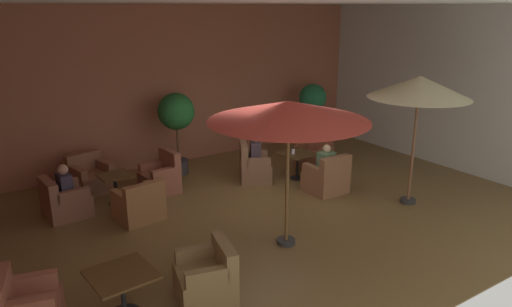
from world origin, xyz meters
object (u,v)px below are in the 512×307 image
(armchair_mid_center_east, at_px, (207,278))
(potted_tree_mid_left, at_px, (176,117))
(armchair_front_right_north, at_px, (65,202))
(patio_umbrella_tall_red, at_px, (419,88))
(patron_by_window, at_px, (255,151))
(cafe_table_front_right, at_px, (115,182))
(armchair_front_right_south, at_px, (161,178))
(potted_tree_left_corner, at_px, (312,102))
(armchair_front_left_east, at_px, (254,167))
(armchair_front_left_south, at_px, (327,178))
(armchair_front_right_east, at_px, (139,205))
(patron_with_friend, at_px, (326,161))
(armchair_front_right_west, at_px, (91,177))
(patron_blue_shirt, at_px, (64,182))
(cafe_table_mid_center, at_px, (122,283))
(iced_drink_cup, at_px, (293,151))
(armchair_front_left_north, at_px, (314,155))
(cafe_table_front_left, at_px, (297,158))
(patio_umbrella_center_beige, at_px, (289,112))

(armchair_mid_center_east, bearing_deg, potted_tree_mid_left, 69.93)
(armchair_front_right_north, bearing_deg, patio_umbrella_tall_red, -27.55)
(patron_by_window, bearing_deg, cafe_table_front_right, 172.57)
(armchair_front_right_south, bearing_deg, patron_by_window, -13.28)
(patio_umbrella_tall_red, relative_size, potted_tree_left_corner, 1.43)
(armchair_front_left_east, distance_m, armchair_front_left_south, 1.79)
(armchair_front_right_east, bearing_deg, patron_with_friend, -12.15)
(armchair_front_right_east, bearing_deg, armchair_front_right_west, 100.59)
(potted_tree_left_corner, distance_m, patron_blue_shirt, 7.13)
(armchair_front_right_west, distance_m, cafe_table_mid_center, 4.86)
(patio_umbrella_tall_red, distance_m, potted_tree_left_corner, 4.51)
(armchair_front_right_north, height_order, armchair_front_right_south, armchair_front_right_south)
(armchair_front_right_south, bearing_deg, cafe_table_front_right, -174.94)
(armchair_front_right_west, relative_size, potted_tree_mid_left, 0.48)
(potted_tree_left_corner, xyz_separation_m, iced_drink_cup, (-2.07, -1.83, -0.66))
(potted_tree_left_corner, bearing_deg, armchair_front_right_east, -161.22)
(armchair_front_left_north, distance_m, patio_umbrella_tall_red, 3.60)
(cafe_table_front_right, bearing_deg, armchair_front_right_west, 103.78)
(armchair_front_left_south, distance_m, patron_with_friend, 0.39)
(armchair_front_right_south, relative_size, cafe_table_mid_center, 1.06)
(armchair_front_right_south, relative_size, potted_tree_mid_left, 0.46)
(cafe_table_front_left, xyz_separation_m, patio_umbrella_center_beige, (-2.17, -2.47, 1.82))
(armchair_front_left_north, xyz_separation_m, patron_with_friend, (-0.92, -1.47, 0.41))
(armchair_mid_center_east, relative_size, potted_tree_mid_left, 0.47)
(cafe_table_front_right, height_order, armchair_front_right_west, armchair_front_right_west)
(patio_umbrella_tall_red, bearing_deg, patron_by_window, 123.71)
(armchair_front_left_south, height_order, armchair_front_right_west, armchair_front_left_south)
(cafe_table_front_left, bearing_deg, patio_umbrella_tall_red, -66.71)
(patron_by_window, bearing_deg, armchair_front_left_north, 0.32)
(armchair_front_left_east, height_order, armchair_front_left_south, armchair_front_left_east)
(armchair_front_right_east, xyz_separation_m, potted_tree_mid_left, (1.74, 2.04, 1.12))
(potted_tree_mid_left, bearing_deg, patio_umbrella_tall_red, -53.04)
(armchair_front_left_north, xyz_separation_m, armchair_front_right_north, (-6.03, 0.31, 0.01))
(patio_umbrella_tall_red, height_order, iced_drink_cup, patio_umbrella_tall_red)
(armchair_front_right_east, distance_m, cafe_table_mid_center, 3.01)
(cafe_table_front_left, distance_m, cafe_table_front_right, 4.16)
(armchair_front_right_south, xyz_separation_m, patio_umbrella_center_beige, (0.86, -3.45, 2.00))
(armchair_mid_center_east, xyz_separation_m, iced_drink_cup, (3.93, 3.18, 0.38))
(armchair_front_right_north, xyz_separation_m, armchair_front_right_south, (2.07, 0.19, 0.03))
(cafe_table_mid_center, relative_size, iced_drink_cup, 7.87)
(cafe_table_front_left, xyz_separation_m, patio_umbrella_tall_red, (1.05, -2.43, 1.91))
(armchair_front_right_east, xyz_separation_m, armchair_front_right_west, (-0.38, 2.04, 0.01))
(armchair_front_right_west, bearing_deg, potted_tree_mid_left, -0.07)
(armchair_front_left_east, relative_size, armchair_front_right_north, 1.21)
(cafe_table_mid_center, xyz_separation_m, patron_by_window, (4.27, 3.36, 0.23))
(armchair_front_right_south, relative_size, armchair_mid_center_east, 0.99)
(armchair_front_right_east, bearing_deg, patron_blue_shirt, 140.35)
(armchair_front_left_north, relative_size, armchair_front_right_west, 1.08)
(armchair_front_left_north, relative_size, patio_umbrella_tall_red, 0.40)
(armchair_front_right_east, distance_m, patio_umbrella_tall_red, 5.87)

